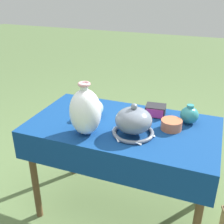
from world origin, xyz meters
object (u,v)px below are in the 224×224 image
mosaic_tile_box (155,110)px  jar_round_teal (189,115)px  vase_dome_bell (134,122)px  jar_round_celadon (93,108)px  vase_tall_bulbous (85,112)px  pot_squat_terracotta (171,125)px

mosaic_tile_box → jar_round_teal: 0.22m
vase_dome_bell → jar_round_teal: bearing=43.1°
vase_dome_bell → jar_round_celadon: (-0.31, 0.13, -0.02)m
vase_tall_bulbous → pot_squat_terracotta: 0.51m
jar_round_teal → jar_round_celadon: 0.59m
pot_squat_terracotta → jar_round_celadon: bearing=-178.9°
vase_tall_bulbous → mosaic_tile_box: size_ratio=2.28×
mosaic_tile_box → pot_squat_terracotta: mosaic_tile_box is taller
vase_dome_bell → vase_tall_bulbous: bearing=-161.5°
jar_round_teal → mosaic_tile_box: bearing=171.4°
vase_dome_bell → pot_squat_terracotta: vase_dome_bell is taller
jar_round_teal → pot_squat_terracotta: size_ratio=0.97×
mosaic_tile_box → pot_squat_terracotta: 0.20m
vase_dome_bell → jar_round_teal: 0.37m
vase_tall_bulbous → jar_round_celadon: vase_tall_bulbous is taller
jar_round_celadon → pot_squat_terracotta: bearing=1.1°
vase_dome_bell → jar_round_celadon: vase_dome_bell is taller
vase_tall_bulbous → mosaic_tile_box: (0.31, 0.37, -0.10)m
vase_dome_bell → jar_round_celadon: size_ratio=1.88×
vase_dome_bell → jar_round_teal: size_ratio=2.09×
vase_dome_bell → mosaic_tile_box: bearing=78.3°
jar_round_celadon → mosaic_tile_box: bearing=23.6°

